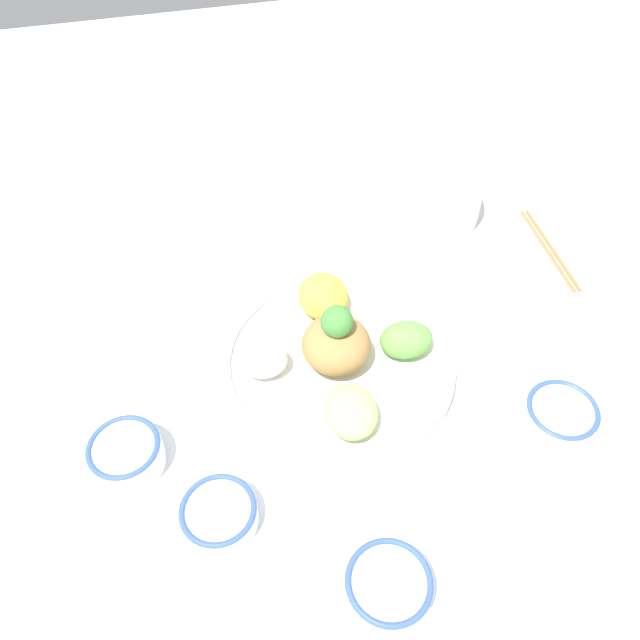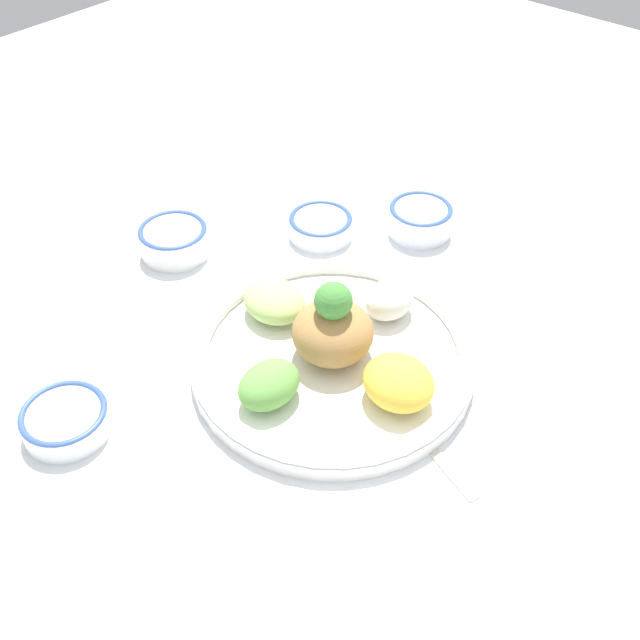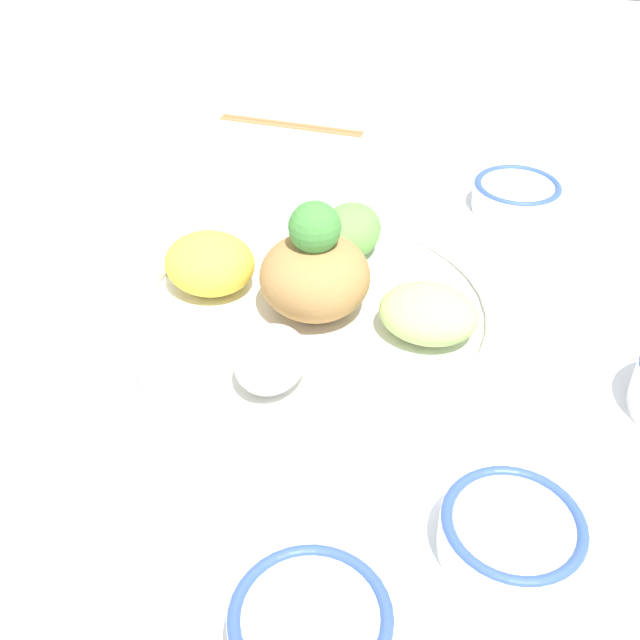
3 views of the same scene
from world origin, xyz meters
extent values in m
plane|color=white|center=(0.00, 0.00, 0.00)|extent=(2.40, 2.40, 0.00)
cylinder|color=white|center=(-0.02, -0.02, 0.01)|extent=(0.33, 0.33, 0.02)
torus|color=white|center=(-0.02, -0.02, 0.03)|extent=(0.33, 0.33, 0.02)
ellipsoid|color=#B7DB7A|center=(-0.12, -0.02, 0.04)|extent=(0.09, 0.08, 0.04)
ellipsoid|color=#6BAD4C|center=(-0.03, -0.12, 0.04)|extent=(0.06, 0.08, 0.05)
ellipsoid|color=yellow|center=(0.08, -0.03, 0.05)|extent=(0.09, 0.08, 0.05)
ellipsoid|color=white|center=(-0.02, 0.07, 0.04)|extent=(0.06, 0.07, 0.05)
ellipsoid|color=#AD7F47|center=(-0.02, -0.02, 0.05)|extent=(0.09, 0.09, 0.07)
sphere|color=#478E3D|center=(-0.02, -0.02, 0.10)|extent=(0.04, 0.04, 0.04)
cylinder|color=white|center=(-0.18, -0.29, 0.01)|extent=(0.09, 0.09, 0.03)
torus|color=#38569E|center=(-0.18, -0.29, 0.03)|extent=(0.09, 0.09, 0.01)
cylinder|color=maroon|center=(-0.18, -0.29, 0.03)|extent=(0.08, 0.08, 0.00)
cylinder|color=white|center=(-0.20, 0.16, 0.01)|extent=(0.09, 0.09, 0.03)
torus|color=#38569E|center=(-0.20, 0.16, 0.03)|extent=(0.09, 0.09, 0.01)
cylinder|color=white|center=(-0.20, 0.16, 0.03)|extent=(0.07, 0.07, 0.00)
cylinder|color=white|center=(-0.33, 0.00, 0.02)|extent=(0.10, 0.10, 0.04)
torus|color=#38569E|center=(-0.33, 0.00, 0.04)|extent=(0.10, 0.10, 0.01)
cylinder|color=maroon|center=(-0.33, 0.00, 0.04)|extent=(0.08, 0.08, 0.00)
cylinder|color=white|center=(-0.10, 0.27, 0.02)|extent=(0.09, 0.09, 0.04)
torus|color=#38569E|center=(-0.10, 0.27, 0.04)|extent=(0.09, 0.09, 0.01)
cylinder|color=maroon|center=(-0.10, 0.27, 0.04)|extent=(0.07, 0.07, 0.00)
cube|color=beige|center=(0.17, -0.06, 0.00)|extent=(0.08, 0.04, 0.01)
ellipsoid|color=beige|center=(0.23, -0.08, 0.00)|extent=(0.06, 0.05, 0.01)
camera|label=1|loc=(-0.52, 0.12, 0.72)|focal=35.00mm
camera|label=2|loc=(0.37, -0.50, 0.64)|focal=42.00mm
camera|label=3|loc=(-0.17, 0.48, 0.41)|focal=42.00mm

